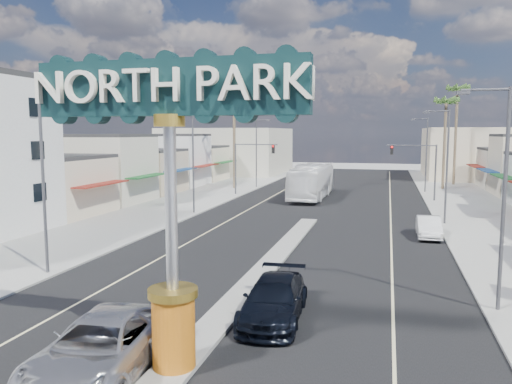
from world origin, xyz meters
The scene contains 24 objects.
ground centered at (0.00, 30.00, 0.00)m, with size 160.00×160.00×0.00m, color gray.
road centered at (0.00, 30.00, 0.01)m, with size 20.00×120.00×0.01m, color black.
median_island centered at (0.00, 14.00, 0.08)m, with size 1.30×30.00×0.16m, color gray.
sidewalk_left centered at (-14.00, 30.00, 0.06)m, with size 8.00×120.00×0.12m, color gray.
sidewalk_right centered at (14.00, 30.00, 0.06)m, with size 8.00×120.00×0.12m, color gray.
storefront_row_left centered at (-24.00, 43.00, 3.00)m, with size 12.00×42.00×6.00m, color beige.
backdrop_far_left centered at (-22.00, 75.00, 4.00)m, with size 20.00×20.00×8.00m, color #B7B29E.
backdrop_far_right centered at (22.00, 75.00, 4.00)m, with size 20.00×20.00×8.00m, color beige.
gateway_sign centered at (0.00, 1.98, 5.93)m, with size 8.20×1.50×9.15m.
traffic_signal_left centered at (-9.18, 43.99, 4.27)m, with size 5.09×0.45×6.00m.
traffic_signal_right centered at (9.18, 43.99, 4.27)m, with size 5.09×0.45×6.00m.
streetlight_l_near centered at (-10.43, 10.00, 5.07)m, with size 2.03×0.22×9.00m.
streetlight_l_mid centered at (-10.43, 30.00, 5.07)m, with size 2.03×0.22×9.00m.
streetlight_l_far centered at (-10.43, 52.00, 5.07)m, with size 2.03×0.22×9.00m.
streetlight_r_near centered at (10.43, 10.00, 5.07)m, with size 2.03×0.22×9.00m.
streetlight_r_mid centered at (10.43, 30.00, 5.07)m, with size 2.03×0.22×9.00m.
streetlight_r_far centered at (10.43, 52.00, 5.07)m, with size 2.03×0.22×9.00m.
palm_left_far centered at (-13.00, 50.00, 11.50)m, with size 2.60×2.60×13.10m.
palm_right_mid centered at (13.00, 56.00, 10.60)m, with size 2.60×2.60×12.10m.
palm_right_far centered at (15.00, 62.00, 12.39)m, with size 2.60×2.60×14.10m.
suv_left centered at (-2.00, 1.20, 0.88)m, with size 2.91×6.31×1.75m, color #B7B7BC.
suv_right centered at (2.00, 6.94, 0.80)m, with size 2.23×5.49×1.59m, color black.
car_parked_right centered at (9.00, 24.65, 0.73)m, with size 1.54×4.41×1.45m, color silver.
city_bus centered at (-2.00, 43.65, 1.88)m, with size 3.16×13.51×3.76m, color white.
Camera 1 is at (6.11, -11.34, 7.23)m, focal length 35.00 mm.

